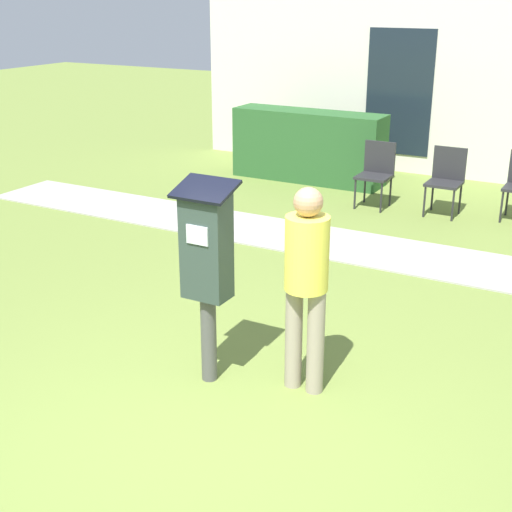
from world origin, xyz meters
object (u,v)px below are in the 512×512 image
(outdoor_chair_left, at_px, (376,169))
(outdoor_chair_middle, at_px, (446,176))
(person_standing, at_px, (306,275))
(parking_meter, at_px, (207,257))

(outdoor_chair_left, height_order, outdoor_chair_middle, same)
(person_standing, distance_m, outdoor_chair_left, 5.10)
(outdoor_chair_left, bearing_deg, parking_meter, -74.02)
(person_standing, xyz_separation_m, outdoor_chair_left, (-1.24, 4.94, -0.40))
(parking_meter, relative_size, person_standing, 1.01)
(outdoor_chair_middle, bearing_deg, outdoor_chair_left, 163.57)
(parking_meter, distance_m, outdoor_chair_middle, 5.30)
(person_standing, height_order, outdoor_chair_left, person_standing)
(parking_meter, distance_m, person_standing, 0.74)
(outdoor_chair_left, distance_m, outdoor_chair_middle, 0.95)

